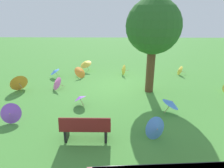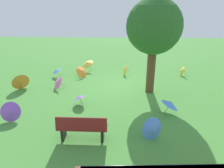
{
  "view_description": "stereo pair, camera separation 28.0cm",
  "coord_description": "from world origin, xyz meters",
  "px_view_note": "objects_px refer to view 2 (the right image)",
  "views": [
    {
      "loc": [
        0.36,
        10.02,
        4.0
      ],
      "look_at": [
        0.52,
        1.12,
        0.6
      ],
      "focal_mm": 31.57,
      "sensor_mm": 36.0,
      "label": 1
    },
    {
      "loc": [
        0.08,
        10.01,
        4.0
      ],
      "look_at": [
        0.52,
        1.12,
        0.6
      ],
      "focal_mm": 31.57,
      "sensor_mm": 36.0,
      "label": 2
    }
  ],
  "objects_px": {
    "parasol_yellow_4": "(124,70)",
    "parasol_yellow_0": "(181,71)",
    "shade_tree": "(154,27)",
    "parasol_orange_1": "(20,81)",
    "parasol_blue_0": "(153,129)",
    "parasol_pink_2": "(57,83)",
    "parasol_orange_0": "(82,72)",
    "parasol_yellow_2": "(87,63)",
    "parasol_blue_2": "(56,71)",
    "parasol_purple_0": "(79,97)",
    "parasol_purple_1": "(10,112)",
    "park_bench": "(82,128)",
    "parasol_blue_1": "(171,104)"
  },
  "relations": [
    {
      "from": "parasol_yellow_4",
      "to": "parasol_yellow_0",
      "type": "bearing_deg",
      "value": -178.77
    },
    {
      "from": "shade_tree",
      "to": "parasol_orange_1",
      "type": "distance_m",
      "value": 7.32
    },
    {
      "from": "parasol_blue_0",
      "to": "parasol_pink_2",
      "type": "xyz_separation_m",
      "value": [
        4.46,
        -4.2,
        -0.04
      ]
    },
    {
      "from": "shade_tree",
      "to": "parasol_orange_0",
      "type": "height_order",
      "value": "shade_tree"
    },
    {
      "from": "parasol_yellow_0",
      "to": "parasol_pink_2",
      "type": "distance_m",
      "value": 7.71
    },
    {
      "from": "parasol_yellow_2",
      "to": "parasol_blue_2",
      "type": "distance_m",
      "value": 2.21
    },
    {
      "from": "parasol_purple_0",
      "to": "parasol_yellow_2",
      "type": "relative_size",
      "value": 0.73
    },
    {
      "from": "parasol_yellow_0",
      "to": "parasol_purple_1",
      "type": "bearing_deg",
      "value": 36.46
    },
    {
      "from": "parasol_yellow_2",
      "to": "parasol_orange_0",
      "type": "bearing_deg",
      "value": 84.5
    },
    {
      "from": "shade_tree",
      "to": "park_bench",
      "type": "bearing_deg",
      "value": 57.24
    },
    {
      "from": "parasol_yellow_0",
      "to": "parasol_yellow_2",
      "type": "relative_size",
      "value": 0.56
    },
    {
      "from": "parasol_purple_1",
      "to": "parasol_blue_2",
      "type": "xyz_separation_m",
      "value": [
        -0.12,
        -5.21,
        0.03
      ]
    },
    {
      "from": "parasol_yellow_2",
      "to": "parasol_pink_2",
      "type": "xyz_separation_m",
      "value": [
        1.1,
        3.28,
        -0.2
      ]
    },
    {
      "from": "parasol_purple_1",
      "to": "parasol_orange_0",
      "type": "distance_m",
      "value": 5.55
    },
    {
      "from": "parasol_orange_0",
      "to": "parasol_blue_1",
      "type": "relative_size",
      "value": 1.33
    },
    {
      "from": "parasol_purple_0",
      "to": "parasol_yellow_4",
      "type": "bearing_deg",
      "value": -114.95
    },
    {
      "from": "shade_tree",
      "to": "parasol_yellow_2",
      "type": "bearing_deg",
      "value": -42.39
    },
    {
      "from": "parasol_orange_1",
      "to": "parasol_purple_1",
      "type": "bearing_deg",
      "value": 110.18
    },
    {
      "from": "park_bench",
      "to": "parasol_orange_1",
      "type": "height_order",
      "value": "parasol_orange_1"
    },
    {
      "from": "parasol_purple_0",
      "to": "parasol_pink_2",
      "type": "height_order",
      "value": "parasol_pink_2"
    },
    {
      "from": "parasol_blue_2",
      "to": "parasol_purple_0",
      "type": "bearing_deg",
      "value": 120.46
    },
    {
      "from": "shade_tree",
      "to": "parasol_blue_1",
      "type": "bearing_deg",
      "value": 102.61
    },
    {
      "from": "parasol_orange_0",
      "to": "parasol_blue_2",
      "type": "height_order",
      "value": "parasol_orange_0"
    },
    {
      "from": "park_bench",
      "to": "parasol_yellow_0",
      "type": "height_order",
      "value": "park_bench"
    },
    {
      "from": "parasol_purple_0",
      "to": "parasol_orange_1",
      "type": "xyz_separation_m",
      "value": [
        3.48,
        -1.67,
        0.08
      ]
    },
    {
      "from": "parasol_purple_0",
      "to": "parasol_purple_1",
      "type": "height_order",
      "value": "parasol_purple_1"
    },
    {
      "from": "parasol_yellow_0",
      "to": "parasol_orange_1",
      "type": "relative_size",
      "value": 0.62
    },
    {
      "from": "parasol_blue_0",
      "to": "shade_tree",
      "type": "bearing_deg",
      "value": -95.95
    },
    {
      "from": "parasol_purple_1",
      "to": "parasol_yellow_4",
      "type": "height_order",
      "value": "parasol_purple_1"
    },
    {
      "from": "parasol_purple_0",
      "to": "parasol_orange_0",
      "type": "distance_m",
      "value": 3.85
    },
    {
      "from": "shade_tree",
      "to": "parasol_blue_0",
      "type": "xyz_separation_m",
      "value": [
        0.42,
        4.03,
        -2.82
      ]
    },
    {
      "from": "shade_tree",
      "to": "parasol_purple_0",
      "type": "xyz_separation_m",
      "value": [
        3.31,
        1.66,
        -2.83
      ]
    },
    {
      "from": "parasol_pink_2",
      "to": "parasol_blue_1",
      "type": "xyz_separation_m",
      "value": [
        -5.4,
        2.48,
        0.12
      ]
    },
    {
      "from": "parasol_purple_1",
      "to": "parasol_pink_2",
      "type": "relative_size",
      "value": 0.92
    },
    {
      "from": "parasol_purple_1",
      "to": "parasol_orange_1",
      "type": "bearing_deg",
      "value": -69.82
    },
    {
      "from": "park_bench",
      "to": "parasol_yellow_4",
      "type": "relative_size",
      "value": 2.27
    },
    {
      "from": "parasol_yellow_0",
      "to": "parasol_yellow_2",
      "type": "height_order",
      "value": "parasol_yellow_2"
    },
    {
      "from": "park_bench",
      "to": "parasol_pink_2",
      "type": "height_order",
      "value": "park_bench"
    },
    {
      "from": "parasol_blue_0",
      "to": "parasol_blue_2",
      "type": "distance_m",
      "value": 7.96
    },
    {
      "from": "parasol_purple_0",
      "to": "parasol_orange_0",
      "type": "xyz_separation_m",
      "value": [
        0.6,
        -3.8,
        -0.01
      ]
    },
    {
      "from": "shade_tree",
      "to": "parasol_yellow_0",
      "type": "xyz_separation_m",
      "value": [
        -2.37,
        -2.79,
        -2.9
      ]
    },
    {
      "from": "parasol_purple_1",
      "to": "parasol_orange_1",
      "type": "xyz_separation_m",
      "value": [
        1.15,
        -3.14,
        0.07
      ]
    },
    {
      "from": "parasol_yellow_0",
      "to": "parasol_orange_0",
      "type": "height_order",
      "value": "parasol_orange_0"
    },
    {
      "from": "parasol_yellow_4",
      "to": "parasol_blue_1",
      "type": "height_order",
      "value": "parasol_blue_1"
    },
    {
      "from": "park_bench",
      "to": "parasol_orange_1",
      "type": "bearing_deg",
      "value": -45.54
    },
    {
      "from": "shade_tree",
      "to": "parasol_blue_0",
      "type": "bearing_deg",
      "value": 84.05
    },
    {
      "from": "shade_tree",
      "to": "parasol_yellow_0",
      "type": "height_order",
      "value": "shade_tree"
    },
    {
      "from": "parasol_blue_0",
      "to": "parasol_orange_1",
      "type": "xyz_separation_m",
      "value": [
        6.36,
        -4.04,
        0.07
      ]
    },
    {
      "from": "parasol_purple_0",
      "to": "parasol_yellow_4",
      "type": "distance_m",
      "value": 4.82
    },
    {
      "from": "parasol_yellow_2",
      "to": "parasol_blue_2",
      "type": "xyz_separation_m",
      "value": [
        1.73,
        1.37,
        -0.14
      ]
    }
  ]
}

